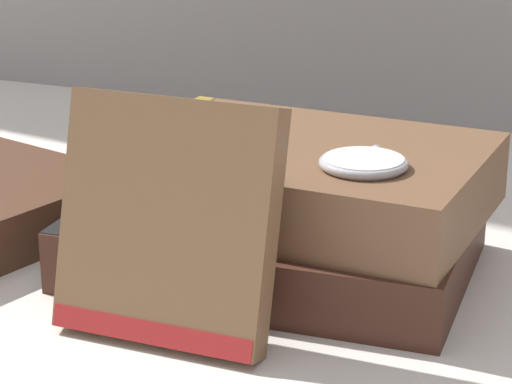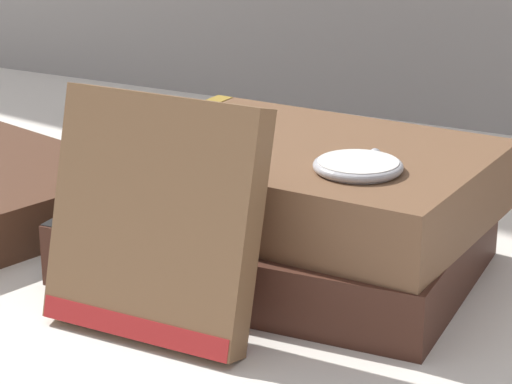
# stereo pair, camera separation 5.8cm
# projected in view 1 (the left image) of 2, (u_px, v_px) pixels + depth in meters

# --- Properties ---
(ground_plane) EXTENTS (3.00, 3.00, 0.00)m
(ground_plane) POSITION_uv_depth(u_px,v_px,m) (297.00, 280.00, 0.64)
(ground_plane) COLOR silver
(book_flat_bottom) EXTENTS (0.24, 0.17, 0.04)m
(book_flat_bottom) POSITION_uv_depth(u_px,v_px,m) (267.00, 239.00, 0.65)
(book_flat_bottom) COLOR #422319
(book_flat_bottom) RESTS_ON ground_plane
(book_flat_top) EXTENTS (0.22, 0.16, 0.04)m
(book_flat_top) POSITION_uv_depth(u_px,v_px,m) (292.00, 176.00, 0.64)
(book_flat_top) COLOR brown
(book_flat_top) RESTS_ON book_flat_bottom
(book_leaning_front) EXTENTS (0.12, 0.05, 0.13)m
(book_leaning_front) POSITION_uv_depth(u_px,v_px,m) (167.00, 230.00, 0.55)
(book_leaning_front) COLOR brown
(book_leaning_front) RESTS_ON ground_plane
(pocket_watch) EXTENTS (0.05, 0.05, 0.01)m
(pocket_watch) POSITION_uv_depth(u_px,v_px,m) (364.00, 163.00, 0.59)
(pocket_watch) COLOR white
(pocket_watch) RESTS_ON book_flat_top
(reading_glasses) EXTENTS (0.10, 0.05, 0.00)m
(reading_glasses) POSITION_uv_depth(u_px,v_px,m) (260.00, 174.00, 0.82)
(reading_glasses) COLOR #4C3828
(reading_glasses) RESTS_ON ground_plane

